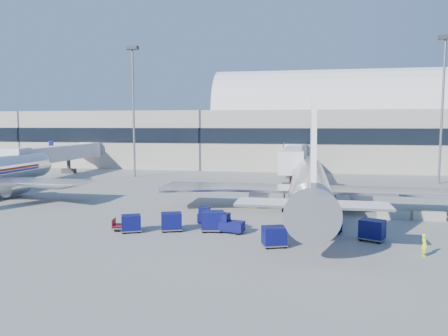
% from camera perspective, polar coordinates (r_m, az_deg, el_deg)
% --- Properties ---
extents(ground, '(260.00, 260.00, 0.00)m').
position_cam_1_polar(ground, '(44.26, -2.03, -6.32)').
color(ground, gray).
rests_on(ground, ground).
extents(terminal, '(170.00, 28.15, 21.00)m').
position_cam_1_polar(terminal, '(100.89, -2.68, 4.76)').
color(terminal, '#B2AA9E').
rests_on(terminal, ground).
extents(airliner_main, '(32.00, 37.26, 12.07)m').
position_cam_1_polar(airliner_main, '(47.18, 11.12, -2.07)').
color(airliner_main, silver).
rests_on(airliner_main, ground).
extents(jetbridge_near, '(4.40, 27.50, 6.25)m').
position_cam_1_polar(jetbridge_near, '(73.27, 9.07, 1.51)').
color(jetbridge_near, silver).
rests_on(jetbridge_near, ground).
extents(jetbridge_mid, '(4.40, 27.50, 6.25)m').
position_cam_1_polar(jetbridge_mid, '(85.36, -20.41, 1.81)').
color(jetbridge_mid, silver).
rests_on(jetbridge_mid, ground).
extents(mast_west, '(2.00, 1.20, 22.60)m').
position_cam_1_polar(mast_west, '(78.21, -11.78, 9.69)').
color(mast_west, slate).
rests_on(mast_west, ground).
extents(mast_east, '(2.00, 1.20, 22.60)m').
position_cam_1_polar(mast_east, '(75.32, 26.72, 9.36)').
color(mast_east, slate).
rests_on(mast_east, ground).
extents(barrier_near, '(3.00, 0.55, 0.90)m').
position_cam_1_polar(barrier_near, '(45.92, 21.17, -5.70)').
color(barrier_near, '#9E9E96').
rests_on(barrier_near, ground).
extents(barrier_mid, '(3.00, 0.55, 0.90)m').
position_cam_1_polar(barrier_mid, '(46.65, 25.18, -5.68)').
color(barrier_mid, '#9E9E96').
rests_on(barrier_mid, ground).
extents(tug_lead, '(2.69, 1.66, 1.64)m').
position_cam_1_polar(tug_lead, '(37.62, 0.54, -7.32)').
color(tug_lead, '#090C4A').
rests_on(tug_lead, ground).
extents(tug_right, '(2.40, 2.58, 1.54)m').
position_cam_1_polar(tug_right, '(38.85, 13.29, -7.13)').
color(tug_right, '#090C4A').
rests_on(tug_right, ground).
extents(tug_left, '(1.29, 2.40, 1.53)m').
position_cam_1_polar(tug_left, '(41.63, -2.47, -6.12)').
color(tug_left, '#090C4A').
rests_on(tug_left, ground).
extents(cart_train_a, '(2.26, 1.88, 1.77)m').
position_cam_1_polar(cart_train_a, '(37.94, -1.48, -6.91)').
color(cart_train_a, '#090C4A').
rests_on(cart_train_a, ground).
extents(cart_train_b, '(2.19, 1.93, 1.61)m').
position_cam_1_polar(cart_train_b, '(38.35, -6.89, -6.94)').
color(cart_train_b, '#090C4A').
rests_on(cart_train_b, ground).
extents(cart_train_c, '(2.08, 1.88, 1.50)m').
position_cam_1_polar(cart_train_c, '(38.53, -12.04, -7.05)').
color(cart_train_c, '#090C4A').
rests_on(cart_train_c, ground).
extents(cart_solo_near, '(2.14, 1.89, 1.57)m').
position_cam_1_polar(cart_solo_near, '(33.50, 6.56, -8.84)').
color(cart_solo_near, '#090C4A').
rests_on(cart_solo_near, ground).
extents(cart_solo_far, '(2.35, 2.13, 1.69)m').
position_cam_1_polar(cart_solo_far, '(36.95, 18.80, -7.63)').
color(cart_solo_far, '#090C4A').
rests_on(cart_solo_far, ground).
extents(cart_open_red, '(2.15, 1.70, 0.52)m').
position_cam_1_polar(cart_open_red, '(39.34, -12.85, -7.45)').
color(cart_open_red, slate).
rests_on(cart_open_red, ground).
extents(ramp_worker, '(0.50, 0.66, 1.64)m').
position_cam_1_polar(ramp_worker, '(34.00, 24.68, -9.14)').
color(ramp_worker, '#B3DF17').
rests_on(ramp_worker, ground).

